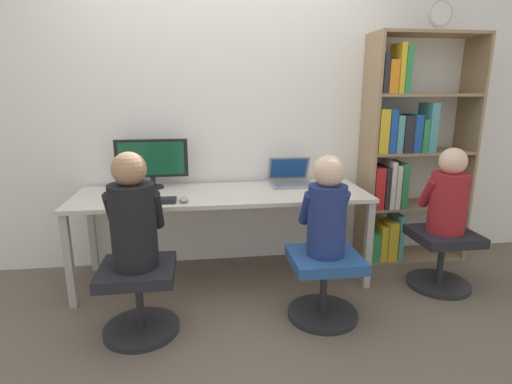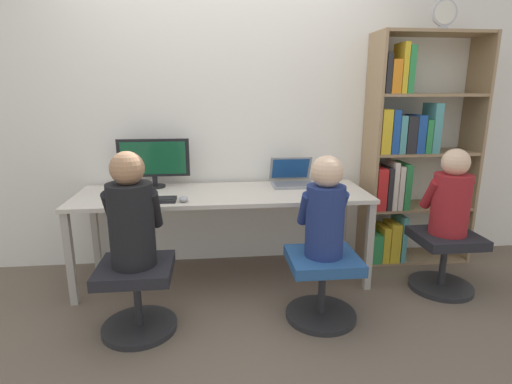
{
  "view_description": "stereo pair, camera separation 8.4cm",
  "coord_description": "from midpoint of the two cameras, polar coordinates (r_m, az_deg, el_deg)",
  "views": [
    {
      "loc": [
        -0.15,
        -2.6,
        1.46
      ],
      "look_at": [
        0.24,
        0.18,
        0.74
      ],
      "focal_mm": 28.0,
      "sensor_mm": 36.0,
      "label": 1
    },
    {
      "loc": [
        -0.06,
        -2.61,
        1.46
      ],
      "look_at": [
        0.24,
        0.18,
        0.74
      ],
      "focal_mm": 28.0,
      "sensor_mm": 36.0,
      "label": 2
    }
  ],
  "objects": [
    {
      "name": "office_chair_side",
      "position": [
        3.34,
        25.92,
        -8.31
      ],
      "size": [
        0.46,
        0.46,
        0.44
      ],
      "color": "#262628",
      "rests_on": "ground_plane"
    },
    {
      "name": "person_at_monitor",
      "position": [
        2.44,
        -16.49,
        -3.14
      ],
      "size": [
        0.32,
        0.31,
        0.69
      ],
      "color": "black",
      "rests_on": "office_chair_left"
    },
    {
      "name": "bookshelf",
      "position": [
        3.58,
        21.28,
        4.64
      ],
      "size": [
        0.91,
        0.34,
        1.91
      ],
      "color": "#997A56",
      "rests_on": "ground_plane"
    },
    {
      "name": "person_at_laptop",
      "position": [
        2.52,
        10.79,
        -2.58
      ],
      "size": [
        0.3,
        0.28,
        0.64
      ],
      "color": "navy",
      "rests_on": "office_chair_right"
    },
    {
      "name": "laptop",
      "position": [
        3.29,
        5.98,
        1.81
      ],
      "size": [
        0.35,
        0.32,
        0.22
      ],
      "color": "gray",
      "rests_on": "desk"
    },
    {
      "name": "wall_back",
      "position": [
        3.37,
        -4.39,
        11.53
      ],
      "size": [
        10.0,
        0.05,
        2.6
      ],
      "color": "white",
      "rests_on": "ground_plane"
    },
    {
      "name": "person_near_shelf",
      "position": [
        3.2,
        26.78,
        -0.57
      ],
      "size": [
        0.32,
        0.29,
        0.63
      ],
      "color": "maroon",
      "rests_on": "office_chair_side"
    },
    {
      "name": "office_chair_left",
      "position": [
        2.62,
        -15.73,
        -13.58
      ],
      "size": [
        0.46,
        0.46,
        0.44
      ],
      "color": "#262628",
      "rests_on": "ground_plane"
    },
    {
      "name": "computer_mouse_by_keyboard",
      "position": [
        2.82,
        -9.47,
        -0.99
      ],
      "size": [
        0.06,
        0.1,
        0.04
      ],
      "color": "#99999E",
      "rests_on": "desk"
    },
    {
      "name": "keyboard",
      "position": [
        2.88,
        -14.47,
        -1.12
      ],
      "size": [
        0.4,
        0.14,
        0.03
      ],
      "color": "#232326",
      "rests_on": "desk"
    },
    {
      "name": "desktop_monitor",
      "position": [
        3.26,
        -13.69,
        4.32
      ],
      "size": [
        0.56,
        0.16,
        0.39
      ],
      "color": "black",
      "rests_on": "desk"
    },
    {
      "name": "desk_clock",
      "position": [
        3.59,
        25.99,
        21.96
      ],
      "size": [
        0.2,
        0.03,
        0.22
      ],
      "color": "#B2B2B7",
      "rests_on": "bookshelf"
    },
    {
      "name": "ground_plane",
      "position": [
        2.99,
        -3.43,
        -14.94
      ],
      "size": [
        14.0,
        14.0,
        0.0
      ],
      "primitive_type": "plane",
      "color": "brown"
    },
    {
      "name": "desk",
      "position": [
        3.07,
        -3.92,
        -1.16
      ],
      "size": [
        2.21,
        0.69,
        0.71
      ],
      "color": "beige",
      "rests_on": "ground_plane"
    },
    {
      "name": "office_chair_right",
      "position": [
        2.69,
        10.33,
        -12.45
      ],
      "size": [
        0.46,
        0.46,
        0.44
      ],
      "color": "#262628",
      "rests_on": "ground_plane"
    }
  ]
}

